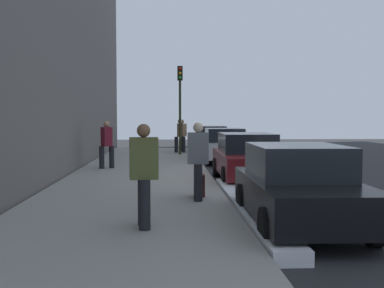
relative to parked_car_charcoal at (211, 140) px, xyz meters
name	(u,v)px	position (x,y,z in m)	size (l,w,h in m)	color
ground_plane	(244,181)	(11.77, 0.00, -0.76)	(56.00, 56.00, 0.00)	#28282B
sidewalk	(139,179)	(11.77, -3.30, -0.68)	(28.00, 4.60, 0.15)	gray
lane_stripe_centre	(343,180)	(11.77, 3.20, -0.75)	(28.00, 0.14, 0.01)	gold
snow_bank_curb	(247,207)	(16.65, -0.70, -0.65)	(7.70, 0.56, 0.22)	white
parked_car_charcoal	(211,140)	(0.00, 0.00, 0.00)	(4.32, 1.94, 1.51)	black
parked_car_silver	(225,145)	(5.35, 0.14, 0.00)	(4.40, 1.92, 1.51)	black
parked_car_maroon	(247,158)	(11.88, 0.09, 0.00)	(4.42, 1.92, 1.51)	black
parked_car_black	(299,187)	(18.14, 0.00, 0.00)	(4.19, 1.93, 1.51)	black
pedestrian_tan_coat	(182,134)	(0.39, -1.62, 0.32)	(0.57, 0.51, 1.73)	black
pedestrian_olive_coat	(144,172)	(18.63, -2.80, 0.33)	(0.58, 0.50, 1.76)	black
pedestrian_brown_coat	(180,135)	(1.40, -1.76, 0.33)	(0.48, 0.58, 1.76)	black
pedestrian_burgundy_coat	(107,143)	(9.13, -4.63, 0.32)	(0.55, 0.53, 1.73)	black
pedestrian_grey_coat	(198,159)	(15.97, -1.71, 0.33)	(0.58, 0.49, 1.75)	black
traffic_light_pole	(180,95)	(2.84, -1.79, 2.36)	(0.35, 0.26, 4.38)	#2D2D19
rolling_suitcase	(200,185)	(15.50, -1.64, -0.34)	(0.34, 0.22, 0.89)	#471E19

